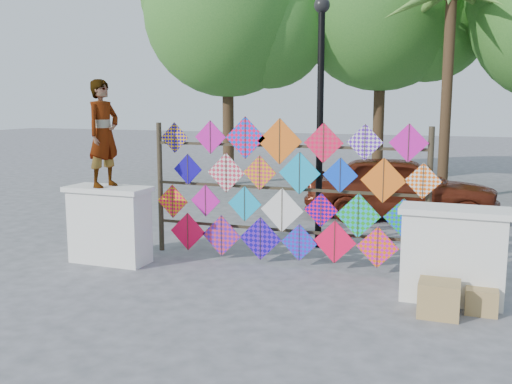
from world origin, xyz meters
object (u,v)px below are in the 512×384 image
sedan (400,187)px  lamppost (320,100)px  kite_rack (287,193)px  vendor_woman (104,134)px

sedan → lamppost: lamppost is taller
kite_rack → vendor_woman: size_ratio=2.80×
vendor_woman → lamppost: lamppost is taller
lamppost → kite_rack: bearing=-99.4°
kite_rack → lamppost: bearing=80.6°
kite_rack → sedan: bearing=73.7°
vendor_woman → lamppost: 3.80m
lamppost → sedan: bearing=71.1°
kite_rack → vendor_woman: bearing=-161.8°
kite_rack → lamppost: (0.21, 1.27, 1.49)m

